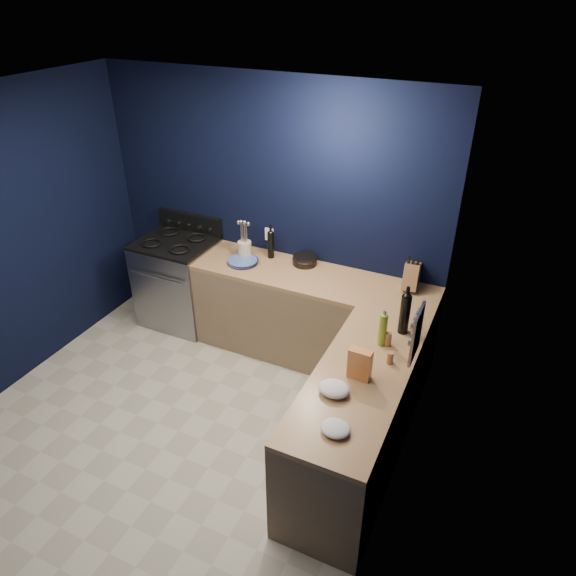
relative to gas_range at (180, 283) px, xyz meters
The scene contains 27 objects.
floor 1.76m from the gas_range, 56.78° to the right, with size 3.50×3.50×0.02m, color #B4B09D.
ceiling 2.74m from the gas_range, 56.78° to the right, with size 3.50×3.50×0.02m, color silver.
wall_back 1.30m from the gas_range, 20.08° to the left, with size 3.50×0.02×2.60m, color black.
wall_right 3.16m from the gas_range, 27.83° to the right, with size 0.02×3.50×2.60m, color black.
cab_back 1.53m from the gas_range, ahead, with size 2.30×0.63×0.86m, color #82674A.
top_back 1.59m from the gas_range, ahead, with size 2.30×0.63×0.04m, color brown.
cab_right 2.62m from the gas_range, 25.64° to the right, with size 0.63×1.67×0.86m, color #82674A.
top_right 2.66m from the gas_range, 25.64° to the right, with size 0.63×1.67×0.04m, color brown.
gas_range is the anchor object (origin of this frame).
oven_door 0.32m from the gas_range, 90.00° to the right, with size 0.59×0.02×0.42m, color black.
cooktop 0.48m from the gas_range, ahead, with size 0.76×0.66×0.03m, color black.
backguard 0.65m from the gas_range, 90.00° to the left, with size 0.76×0.06×0.20m, color black.
spice_panel 2.89m from the gas_range, 18.08° to the right, with size 0.02×0.28×0.38m, color gray.
wall_outlet 1.16m from the gas_range, 18.88° to the left, with size 0.09×0.02×0.13m, color white.
plate_stack 0.94m from the gas_range, ahead, with size 0.29×0.29×0.04m, color #354BA7.
ramekin 0.85m from the gas_range, 20.67° to the left, with size 0.08×0.08×0.03m, color white.
utensil_crock 0.94m from the gas_range, ahead, with size 0.13×0.13×0.17m, color beige.
wine_bottle_back 1.18m from the gas_range, 10.94° to the left, with size 0.07×0.07×0.26m, color black.
lemon_basket 1.46m from the gas_range, ahead, with size 0.23×0.23×0.09m, color black.
knife_block 2.46m from the gas_range, ahead, with size 0.13×0.21×0.23m, color brown.
wine_bottle_right 2.62m from the gas_range, 11.15° to the right, with size 0.08×0.08×0.33m, color black.
oil_bottle 2.57m from the gas_range, 16.68° to the right, with size 0.06×0.06×0.27m, color olive.
spice_jar_near 2.59m from the gas_range, 16.20° to the right, with size 0.05×0.05×0.11m, color olive.
spice_jar_far 2.72m from the gas_range, 19.83° to the right, with size 0.05×0.05×0.09m, color olive.
crouton_bag 2.68m from the gas_range, 25.95° to the right, with size 0.16×0.07×0.23m, color #B72C3E.
towel_front 2.69m from the gas_range, 31.21° to the right, with size 0.21×0.18×0.07m, color white.
towel_end 2.97m from the gas_range, 35.24° to the right, with size 0.19×0.17×0.06m, color white.
Camera 1 is at (2.16, -2.45, 3.29)m, focal length 32.56 mm.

